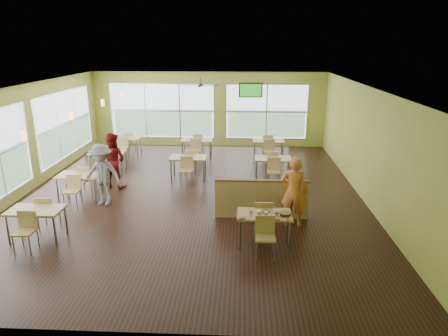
% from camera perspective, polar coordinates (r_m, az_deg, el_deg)
% --- Properties ---
extents(room, '(12.00, 12.04, 3.20)m').
position_cam_1_polar(room, '(11.58, -4.75, 3.60)').
color(room, black).
rests_on(room, ground).
extents(window_bays, '(9.24, 10.24, 2.38)m').
position_cam_1_polar(window_bays, '(15.09, -13.30, 5.97)').
color(window_bays, white).
rests_on(window_bays, room).
extents(main_table, '(1.22, 1.52, 0.87)m').
position_cam_1_polar(main_table, '(8.97, 5.78, -7.21)').
color(main_table, tan).
rests_on(main_table, floor).
extents(half_wall_divider, '(2.40, 0.14, 1.04)m').
position_cam_1_polar(half_wall_divider, '(10.35, 5.37, -4.40)').
color(half_wall_divider, tan).
rests_on(half_wall_divider, floor).
extents(dining_tables, '(6.92, 8.72, 0.87)m').
position_cam_1_polar(dining_tables, '(13.63, -8.11, 1.40)').
color(dining_tables, tan).
rests_on(dining_tables, floor).
extents(pendant_lights, '(0.11, 7.31, 0.86)m').
position_cam_1_polar(pendant_lights, '(12.86, -18.88, 8.00)').
color(pendant_lights, '#2D2119').
rests_on(pendant_lights, ceiling).
extents(ceiling_fan, '(1.25, 1.25, 0.29)m').
position_cam_1_polar(ceiling_fan, '(14.29, -3.33, 11.75)').
color(ceiling_fan, '#2D2119').
rests_on(ceiling_fan, ceiling).
extents(tv_backwall, '(1.00, 0.07, 0.60)m').
position_cam_1_polar(tv_backwall, '(17.15, 3.83, 11.03)').
color(tv_backwall, black).
rests_on(tv_backwall, wall_back).
extents(man_plaid, '(0.74, 0.58, 1.78)m').
position_cam_1_polar(man_plaid, '(9.91, 9.96, -3.33)').
color(man_plaid, '#E64519').
rests_on(man_plaid, floor).
extents(patron_maroon, '(1.01, 0.88, 1.74)m').
position_cam_1_polar(patron_maroon, '(12.87, -15.59, 1.07)').
color(patron_maroon, maroon).
rests_on(patron_maroon, floor).
extents(patron_grey, '(1.20, 0.79, 1.75)m').
position_cam_1_polar(patron_grey, '(11.55, -17.04, -0.91)').
color(patron_grey, slate).
rests_on(patron_grey, floor).
extents(cup_blue, '(0.08, 0.08, 0.30)m').
position_cam_1_polar(cup_blue, '(8.84, 3.82, -6.27)').
color(cup_blue, white).
rests_on(cup_blue, main_table).
extents(cup_yellow, '(0.10, 0.10, 0.36)m').
position_cam_1_polar(cup_yellow, '(8.78, 5.09, -6.38)').
color(cup_yellow, white).
rests_on(cup_yellow, main_table).
extents(cup_red_near, '(0.09, 0.09, 0.32)m').
position_cam_1_polar(cup_red_near, '(8.76, 6.04, -6.55)').
color(cup_red_near, white).
rests_on(cup_red_near, main_table).
extents(cup_red_far, '(0.10, 0.10, 0.37)m').
position_cam_1_polar(cup_red_far, '(8.83, 7.47, -6.33)').
color(cup_red_far, white).
rests_on(cup_red_far, main_table).
extents(food_basket, '(0.27, 0.27, 0.06)m').
position_cam_1_polar(food_basket, '(8.91, 8.73, -6.45)').
color(food_basket, black).
rests_on(food_basket, main_table).
extents(ketchup_cup, '(0.05, 0.05, 0.02)m').
position_cam_1_polar(ketchup_cup, '(8.69, 9.07, -7.27)').
color(ketchup_cup, '#AE1020').
rests_on(ketchup_cup, main_table).
extents(wrapper_left, '(0.17, 0.16, 0.04)m').
position_cam_1_polar(wrapper_left, '(8.63, 2.54, -7.16)').
color(wrapper_left, '#9C764B').
rests_on(wrapper_left, main_table).
extents(wrapper_mid, '(0.23, 0.22, 0.05)m').
position_cam_1_polar(wrapper_mid, '(9.02, 5.90, -6.08)').
color(wrapper_mid, '#9C764B').
rests_on(wrapper_mid, main_table).
extents(wrapper_right, '(0.16, 0.15, 0.04)m').
position_cam_1_polar(wrapper_right, '(8.66, 7.52, -7.22)').
color(wrapper_right, '#9C764B').
rests_on(wrapper_right, main_table).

